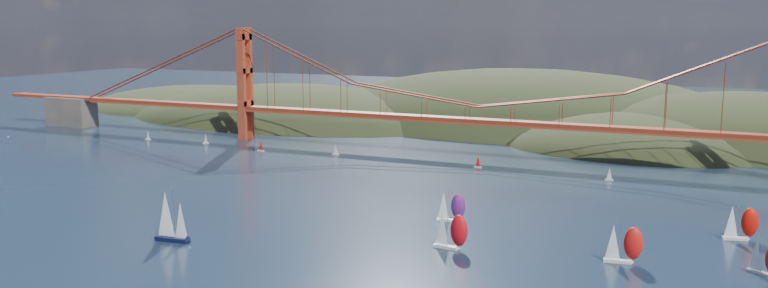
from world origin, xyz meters
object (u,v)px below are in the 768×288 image
racer_0 (450,230)px  racer_2 (764,257)px  sloop_navy (170,217)px  racer_rwb (450,206)px  racer_1 (623,243)px  racer_3 (740,223)px

racer_0 → racer_2: (72.64, 11.04, -0.62)m
racer_2 → racer_0: bearing=-138.5°
sloop_navy → racer_rwb: (61.04, 49.77, -2.04)m
sloop_navy → racer_1: size_ratio=1.43×
sloop_navy → racer_3: 152.09m
racer_2 → sloop_navy: bearing=-133.2°
sloop_navy → racer_2: (142.63, 35.40, -2.17)m
racer_0 → racer_2: size_ratio=1.14×
racer_0 → racer_3: (67.85, 39.91, -0.19)m
racer_1 → racer_rwb: size_ratio=1.09×
racer_3 → racer_rwb: size_ratio=1.07×
racer_2 → racer_1: bearing=-139.1°
racer_2 → racer_3: bearing=132.3°
racer_1 → racer_2: 31.17m
racer_2 → racer_3: racer_3 is taller
sloop_navy → racer_2: 146.97m
racer_1 → racer_0: bearing=-179.6°
sloop_navy → racer_2: bearing=8.3°
racer_3 → sloop_navy: bearing=-170.1°
racer_3 → racer_1: bearing=-143.2°
sloop_navy → racer_0: 74.13m
racer_2 → racer_rwb: size_ratio=0.97×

